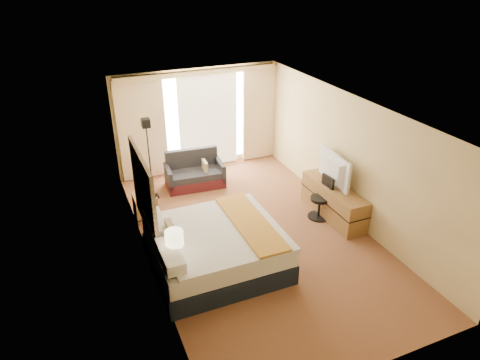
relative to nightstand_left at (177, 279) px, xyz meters
name	(u,v)px	position (x,y,z in m)	size (l,w,h in m)	color
floor	(255,234)	(1.87, 1.05, -0.28)	(4.20, 7.00, 0.02)	maroon
ceiling	(257,109)	(1.87, 1.05, 2.33)	(4.20, 7.00, 0.02)	white
wall_back	(198,119)	(1.87, 4.55, 1.02)	(4.20, 0.02, 2.60)	#E1C989
wall_front	(378,297)	(1.87, -2.45, 1.02)	(4.20, 0.02, 2.60)	#E1C989
wall_left	(144,198)	(-0.23, 1.05, 1.02)	(0.02, 7.00, 2.60)	#E1C989
wall_right	(349,158)	(3.97, 1.05, 1.02)	(0.02, 7.00, 2.60)	#E1C989
headboard	(144,193)	(-0.19, 1.25, 1.01)	(0.06, 1.85, 1.50)	black
nightstand_left	(177,279)	(0.00, 0.00, 0.00)	(0.45, 0.52, 0.55)	brown
nightstand_right	(145,207)	(0.00, 2.50, 0.00)	(0.45, 0.52, 0.55)	brown
media_dresser	(333,201)	(3.70, 1.05, 0.07)	(0.50, 1.80, 0.70)	brown
window	(208,118)	(2.12, 4.52, 1.04)	(2.30, 0.02, 2.30)	silver
curtains	(199,117)	(1.87, 4.44, 1.13)	(4.12, 0.19, 2.56)	beige
bed	(215,248)	(0.81, 0.40, 0.12)	(2.21, 2.02, 1.08)	black
loveseat	(195,175)	(1.41, 3.54, 0.01)	(1.42, 0.84, 0.86)	#51171B
floor_lamp	(148,143)	(0.34, 3.35, 1.07)	(0.24, 0.24, 1.91)	black
desk_chair	(322,199)	(3.45, 1.11, 0.14)	(0.46, 0.46, 0.94)	black
lamp_left	(174,239)	(0.02, 0.06, 0.75)	(0.29, 0.29, 0.62)	black
lamp_right	(142,177)	(-0.01, 2.46, 0.73)	(0.28, 0.28, 0.59)	black
tissue_box	(174,257)	(0.01, 0.15, 0.33)	(0.13, 0.13, 0.12)	#9BD0F0
telephone	(150,196)	(0.10, 2.36, 0.31)	(0.20, 0.15, 0.08)	black
television	(329,169)	(3.65, 1.23, 0.76)	(1.16, 0.15, 0.67)	black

